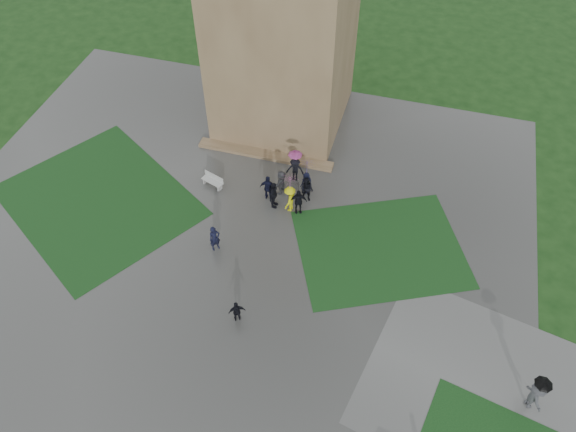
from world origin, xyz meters
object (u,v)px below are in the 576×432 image
(pedestrian_mid, at_px, (215,238))
(pedestrian_near, at_px, (237,311))
(bench, at_px, (213,181))
(pedestrian_path, at_px, (536,394))

(pedestrian_mid, bearing_deg, pedestrian_near, -102.30)
(bench, xyz_separation_m, pedestrian_near, (4.60, -8.61, 0.29))
(pedestrian_mid, height_order, pedestrian_near, pedestrian_mid)
(bench, bearing_deg, pedestrian_mid, -48.35)
(bench, height_order, pedestrian_path, pedestrian_path)
(pedestrian_near, relative_size, pedestrian_path, 0.62)
(pedestrian_mid, bearing_deg, bench, 66.36)
(bench, bearing_deg, pedestrian_near, -42.78)
(pedestrian_mid, relative_size, pedestrian_path, 0.74)
(bench, xyz_separation_m, pedestrian_path, (18.76, -9.24, 0.73))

